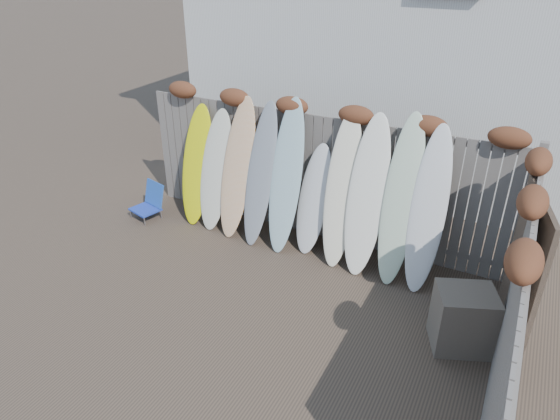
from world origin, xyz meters
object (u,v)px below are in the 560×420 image
at_px(beach_chair, 150,202).
at_px(lattice_panel, 522,278).
at_px(wooden_crate, 463,319).
at_px(surfboard_0, 197,165).

height_order(beach_chair, lattice_panel, lattice_panel).
relative_size(wooden_crate, surfboard_0, 0.37).
distance_m(wooden_crate, lattice_panel, 0.81).
relative_size(lattice_panel, surfboard_0, 0.97).
bearing_deg(wooden_crate, beach_chair, 171.33).
xyz_separation_m(beach_chair, surfboard_0, (0.80, 0.37, 0.69)).
height_order(wooden_crate, lattice_panel, lattice_panel).
bearing_deg(beach_chair, wooden_crate, -8.67).
relative_size(beach_chair, surfboard_0, 0.30).
xyz_separation_m(lattice_panel, surfboard_0, (-5.03, 0.97, -0.01)).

